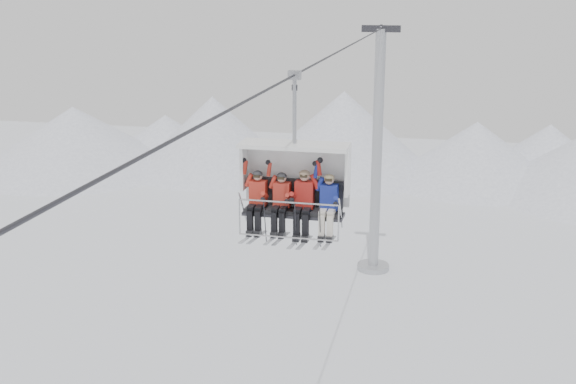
% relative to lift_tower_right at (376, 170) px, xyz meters
% --- Properties ---
extents(ridgeline, '(72.00, 21.00, 7.00)m').
position_rel_lift_tower_right_xyz_m(ridgeline, '(-1.58, 20.05, -2.94)').
color(ridgeline, white).
rests_on(ridgeline, ground).
extents(lift_tower_right, '(2.00, 1.80, 13.48)m').
position_rel_lift_tower_right_xyz_m(lift_tower_right, '(0.00, 0.00, 0.00)').
color(lift_tower_right, '#A3A5AA').
rests_on(lift_tower_right, ground).
extents(haul_cable, '(0.06, 50.00, 0.06)m').
position_rel_lift_tower_right_xyz_m(haul_cable, '(0.00, -22.00, 7.52)').
color(haul_cable, '#2E2D33').
rests_on(haul_cable, lift_tower_left).
extents(chairlift_carrier, '(2.69, 1.17, 3.98)m').
position_rel_lift_tower_right_xyz_m(chairlift_carrier, '(0.00, -21.15, 4.96)').
color(chairlift_carrier, black).
rests_on(chairlift_carrier, haul_cable).
extents(skier_far_left, '(0.42, 1.69, 1.68)m').
position_rel_lift_tower_right_xyz_m(skier_far_left, '(-0.91, -21.46, 4.45)').
color(skier_far_left, red).
rests_on(skier_far_left, chairlift_carrier).
extents(skier_center_left, '(0.42, 1.69, 1.65)m').
position_rel_lift_tower_right_xyz_m(skier_center_left, '(-0.30, -21.46, 4.44)').
color(skier_center_left, red).
rests_on(skier_center_left, chairlift_carrier).
extents(skier_center_right, '(0.46, 1.69, 1.80)m').
position_rel_lift_tower_right_xyz_m(skier_center_right, '(0.28, -21.45, 4.48)').
color(skier_center_right, '#AD201A').
rests_on(skier_center_right, chairlift_carrier).
extents(skier_far_right, '(0.43, 1.69, 1.69)m').
position_rel_lift_tower_right_xyz_m(skier_far_right, '(0.89, -21.46, 4.45)').
color(skier_far_right, navy).
rests_on(skier_far_right, chairlift_carrier).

